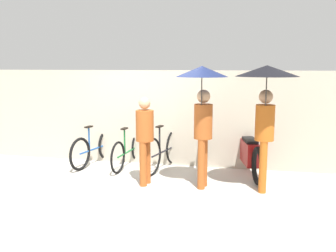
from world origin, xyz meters
TOP-DOWN VIEW (x-y plane):
  - ground_plane at (0.00, 0.00)m, footprint 30.00×30.00m
  - back_wall at (0.00, 1.82)m, footprint 11.53×0.12m
  - parked_bicycle_0 at (-1.17, 1.46)m, footprint 0.50×1.70m
  - parked_bicycle_1 at (-0.39, 1.45)m, footprint 0.44×1.73m
  - parked_bicycle_2 at (0.39, 1.40)m, footprint 0.55×1.76m
  - parked_bicycle_3 at (1.17, 1.42)m, footprint 0.44×1.78m
  - pedestrian_leading at (0.29, 0.34)m, footprint 0.32×0.32m
  - pedestrian_center at (1.31, 0.32)m, footprint 0.88×0.88m
  - pedestrian_trailing at (2.35, 0.34)m, footprint 1.02×1.02m
  - motorcycle at (2.13, 1.44)m, footprint 0.70×2.06m

SIDE VIEW (x-z plane):
  - ground_plane at x=0.00m, z-range 0.00..0.00m
  - parked_bicycle_1 at x=-0.39m, z-range -0.18..0.88m
  - parked_bicycle_0 at x=-1.17m, z-range -0.15..0.87m
  - parked_bicycle_3 at x=1.17m, z-range -0.09..0.88m
  - parked_bicycle_2 at x=0.39m, z-range -0.16..0.95m
  - motorcycle at x=2.13m, z-range -0.06..0.86m
  - pedestrian_leading at x=0.29m, z-range 0.13..1.72m
  - back_wall at x=0.00m, z-range 0.00..2.04m
  - pedestrian_center at x=1.31m, z-range 0.54..2.67m
  - pedestrian_trailing at x=2.35m, z-range 0.62..2.76m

